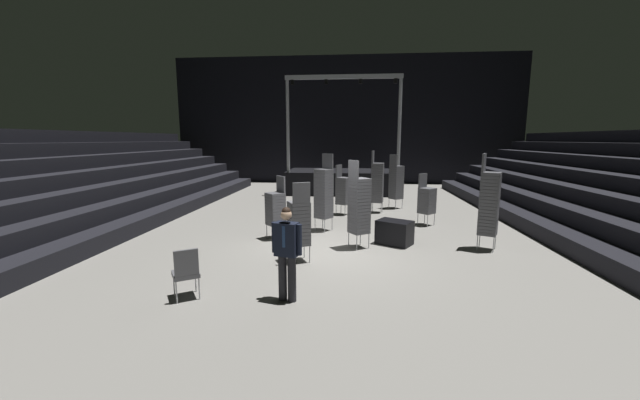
{
  "coord_description": "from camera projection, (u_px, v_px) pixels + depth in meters",
  "views": [
    {
      "loc": [
        0.55,
        -9.02,
        2.83
      ],
      "look_at": [
        -0.23,
        -0.46,
        1.4
      ],
      "focal_mm": 20.62,
      "sensor_mm": 36.0,
      "label": 1
    }
  ],
  "objects": [
    {
      "name": "chair_stack_mid_right",
      "position": [
        489.0,
        203.0,
        9.32
      ],
      "size": [
        0.59,
        0.59,
        2.48
      ],
      "rotation": [
        0.0,
        0.0,
        4.25
      ],
      "color": "#B2B5BA",
      "rests_on": "ground_plane"
    },
    {
      "name": "equipment_road_case",
      "position": [
        394.0,
        232.0,
        9.96
      ],
      "size": [
        1.08,
        0.97,
        0.65
      ],
      "primitive_type": "cube",
      "rotation": [
        0.0,
        0.0,
        -0.53
      ],
      "color": "black",
      "rests_on": "ground_plane"
    },
    {
      "name": "stage_riser",
      "position": [
        343.0,
        180.0,
        19.81
      ],
      "size": [
        5.95,
        3.43,
        5.87
      ],
      "color": "black",
      "rests_on": "ground_plane"
    },
    {
      "name": "chair_stack_rear_centre",
      "position": [
        396.0,
        182.0,
        15.02
      ],
      "size": [
        0.62,
        0.62,
        2.22
      ],
      "rotation": [
        0.0,
        0.0,
        5.36
      ],
      "color": "#B2B5BA",
      "rests_on": "ground_plane"
    },
    {
      "name": "ground_plane",
      "position": [
        331.0,
        253.0,
        9.39
      ],
      "size": [
        22.0,
        30.0,
        0.1
      ],
      "primitive_type": "cube",
      "color": "slate"
    },
    {
      "name": "arena_end_wall",
      "position": [
        346.0,
        121.0,
        23.46
      ],
      "size": [
        22.0,
        0.3,
        8.0
      ],
      "primitive_type": "cube",
      "color": "black",
      "rests_on": "ground_plane"
    },
    {
      "name": "loose_chair_near_man",
      "position": [
        186.0,
        270.0,
        6.49
      ],
      "size": [
        0.61,
        0.61,
        0.95
      ],
      "rotation": [
        0.0,
        0.0,
        0.57
      ],
      "color": "#B2B5BA",
      "rests_on": "ground_plane"
    },
    {
      "name": "chair_stack_front_left",
      "position": [
        299.0,
        222.0,
        8.45
      ],
      "size": [
        0.59,
        0.59,
        1.88
      ],
      "rotation": [
        0.0,
        0.0,
        0.47
      ],
      "color": "#B2B5BA",
      "rests_on": "ground_plane"
    },
    {
      "name": "chair_stack_aisle_left",
      "position": [
        377.0,
        182.0,
        14.15
      ],
      "size": [
        0.52,
        0.52,
        2.39
      ],
      "rotation": [
        0.0,
        0.0,
        4.52
      ],
      "color": "#B2B5BA",
      "rests_on": "ground_plane"
    },
    {
      "name": "man_with_tie",
      "position": [
        287.0,
        249.0,
        6.36
      ],
      "size": [
        0.57,
        0.33,
        1.68
      ],
      "rotation": [
        0.0,
        0.0,
        2.88
      ],
      "color": "black",
      "rests_on": "ground_plane"
    },
    {
      "name": "chair_stack_rear_right",
      "position": [
        276.0,
        208.0,
        10.44
      ],
      "size": [
        0.62,
        0.62,
        1.79
      ],
      "rotation": [
        0.0,
        0.0,
        2.33
      ],
      "color": "#B2B5BA",
      "rests_on": "ground_plane"
    },
    {
      "name": "chair_stack_front_right",
      "position": [
        359.0,
        205.0,
        9.5
      ],
      "size": [
        0.61,
        0.61,
        2.31
      ],
      "rotation": [
        0.0,
        0.0,
        5.31
      ],
      "color": "#B2B5BA",
      "rests_on": "ground_plane"
    },
    {
      "name": "chair_stack_mid_centre",
      "position": [
        343.0,
        190.0,
        13.8
      ],
      "size": [
        0.59,
        0.59,
        1.88
      ],
      "rotation": [
        0.0,
        0.0,
        4.24
      ],
      "color": "#B2B5BA",
      "rests_on": "ground_plane"
    },
    {
      "name": "chair_stack_rear_left",
      "position": [
        427.0,
        200.0,
        12.1
      ],
      "size": [
        0.62,
        0.62,
        1.71
      ],
      "rotation": [
        0.0,
        0.0,
        3.91
      ],
      "color": "#B2B5BA",
      "rests_on": "ground_plane"
    },
    {
      "name": "chair_stack_mid_left",
      "position": [
        324.0,
        193.0,
        11.33
      ],
      "size": [
        0.61,
        0.61,
        2.39
      ],
      "rotation": [
        0.0,
        0.0,
        2.55
      ],
      "color": "#B2B5BA",
      "rests_on": "ground_plane"
    },
    {
      "name": "bleacher_bank_left",
      "position": [
        51.0,
        182.0,
        10.85
      ],
      "size": [
        5.25,
        24.0,
        3.15
      ],
      "rotation": [
        0.0,
        0.0,
        1.57
      ],
      "color": "black",
      "rests_on": "ground_plane"
    }
  ]
}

